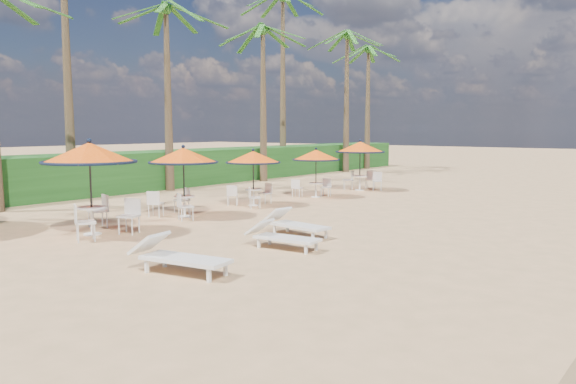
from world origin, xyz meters
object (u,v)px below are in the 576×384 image
object	(u,v)px
station_4	(361,153)
lounger_near	(176,255)
lounger_far	(294,223)
station_0	(92,164)
station_2	(253,164)
lounger_mid	(280,236)
station_1	(182,164)
station_3	(316,159)

from	to	relation	value
station_4	lounger_near	size ratio (longest dim) A/B	1.06
lounger_near	lounger_far	distance (m)	4.76
station_0	station_2	world-z (taller)	station_0
station_0	lounger_mid	distance (m)	5.74
station_2	lounger_mid	xyz separation A→B (m)	(5.64, -5.35, -1.27)
station_4	lounger_near	distance (m)	16.48
lounger_near	lounger_mid	xyz separation A→B (m)	(0.18, 3.14, -0.05)
station_2	station_1	bearing A→B (deg)	-90.54
station_3	lounger_near	distance (m)	13.23
station_0	lounger_far	size ratio (longest dim) A/B	1.28
station_4	lounger_mid	world-z (taller)	station_4
station_4	lounger_mid	distance (m)	13.61
station_0	station_3	xyz separation A→B (m)	(-0.09, 10.76, -0.33)
station_4	lounger_near	xyz separation A→B (m)	(4.97, -15.65, -1.40)
station_1	lounger_far	world-z (taller)	station_1
station_1	lounger_far	bearing A→B (deg)	-3.31
lounger_mid	station_1	bearing A→B (deg)	155.81
station_3	station_1	bearing A→B (deg)	-92.98
lounger_near	lounger_far	world-z (taller)	lounger_near
station_2	station_4	size ratio (longest dim) A/B	0.90
station_0	station_1	bearing A→B (deg)	97.28
station_1	station_3	xyz separation A→B (m)	(0.37, 7.13, -0.14)
lounger_near	station_1	bearing A→B (deg)	127.44
station_1	lounger_near	bearing A→B (deg)	-42.37
station_1	lounger_far	distance (m)	5.10
station_0	station_1	xyz separation A→B (m)	(-0.46, 3.63, -0.19)
station_3	lounger_far	size ratio (longest dim) A/B	1.02
station_2	station_3	size ratio (longest dim) A/B	1.02
lounger_near	lounger_mid	bearing A→B (deg)	76.44
station_0	lounger_mid	world-z (taller)	station_0
station_1	station_4	xyz separation A→B (m)	(0.52, 10.65, 0.01)
station_3	lounger_far	distance (m)	8.77
lounger_mid	station_0	bearing A→B (deg)	-167.23
station_3	lounger_far	xyz separation A→B (m)	(4.52, -7.41, -1.28)
lounger_near	station_0	bearing A→B (deg)	154.54
lounger_mid	lounger_far	size ratio (longest dim) A/B	0.94
station_0	station_4	distance (m)	14.28
station_4	lounger_mid	xyz separation A→B (m)	(5.16, -12.51, -1.45)
station_2	lounger_mid	distance (m)	7.88
station_2	lounger_mid	world-z (taller)	station_2
station_1	station_3	world-z (taller)	station_1
station_4	station_1	bearing A→B (deg)	-92.78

